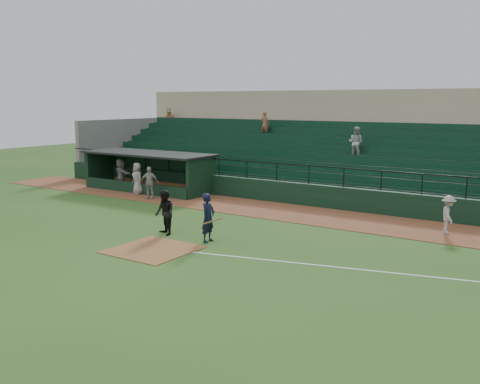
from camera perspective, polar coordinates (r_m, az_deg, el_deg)
The scene contains 12 objects.
ground at distance 21.66m, azimuth -7.41°, elevation -5.51°, with size 90.00×90.00×0.00m, color #2B521A.
warning_track at distance 28.00m, azimuth 3.42°, elevation -1.94°, with size 40.00×4.00×0.03m, color brown.
home_plate_dirt at distance 20.94m, azimuth -9.21°, elevation -6.04°, with size 3.00×3.00×0.03m, color brown.
foul_line at distance 18.73m, azimuth 14.17°, elevation -8.14°, with size 18.00×0.09×0.01m, color white.
stadium_structure at distance 35.15m, azimuth 10.46°, elevation 4.06°, with size 38.00×13.08×6.40m.
dugout at distance 34.81m, azimuth -9.22°, elevation 2.44°, with size 8.90×3.20×2.42m.
batter_at_plate at distance 21.64m, azimuth -3.40°, elevation -2.74°, with size 1.06×0.76×1.99m.
umpire at distance 22.96m, azimuth -8.01°, elevation -2.19°, with size 0.93×0.73×1.92m, color black.
runner at distance 24.53m, azimuth 21.25°, elevation -2.25°, with size 1.06×0.61×1.64m, color #AAA49F.
dugout_player_a at distance 31.46m, azimuth -9.62°, elevation 0.99°, with size 1.10×0.46×1.87m, color #A49F9A.
dugout_player_b at distance 33.13m, azimuth -10.85°, elevation 1.43°, with size 0.94×0.61×1.92m, color #9B9691.
dugout_player_c at distance 35.28m, azimuth -12.53°, elevation 1.91°, with size 1.82×0.58×1.97m, color #9C9792.
Camera 1 is at (13.83, -15.68, 5.64)m, focal length 40.16 mm.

